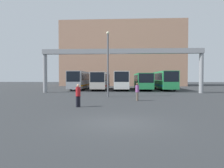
# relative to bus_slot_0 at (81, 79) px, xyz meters

# --- Properties ---
(ground_plane) EXTENTS (200.00, 200.00, 0.00)m
(ground_plane) POSITION_rel_bus_slot_0_xyz_m (7.81, -28.00, -1.93)
(ground_plane) COLOR #2D3033
(building_backdrop) EXTENTS (34.22, 12.00, 17.78)m
(building_backdrop) POSITION_rel_bus_slot_0_xyz_m (7.81, 21.61, 6.97)
(building_backdrop) COLOR tan
(building_backdrop) RESTS_ON ground
(overhead_gantry) EXTENTS (23.40, 0.80, 6.40)m
(overhead_gantry) POSITION_rel_bus_slot_0_xyz_m (7.81, -8.28, 3.36)
(overhead_gantry) COLOR gray
(overhead_gantry) RESTS_ON ground
(bus_slot_0) EXTENTS (2.43, 11.52, 3.35)m
(bus_slot_0) POSITION_rel_bus_slot_0_xyz_m (0.00, 0.00, 0.00)
(bus_slot_0) COLOR #999EA5
(bus_slot_0) RESTS_ON ground
(bus_slot_1) EXTENTS (2.54, 11.13, 3.20)m
(bus_slot_1) POSITION_rel_bus_slot_0_xyz_m (3.90, -0.20, -0.08)
(bus_slot_1) COLOR beige
(bus_slot_1) RESTS_ON ground
(bus_slot_2) EXTENTS (2.53, 11.23, 3.30)m
(bus_slot_2) POSITION_rel_bus_slot_0_xyz_m (7.81, -0.15, -0.03)
(bus_slot_2) COLOR silver
(bus_slot_2) RESTS_ON ground
(bus_slot_3) EXTENTS (2.59, 12.23, 3.00)m
(bus_slot_3) POSITION_rel_bus_slot_0_xyz_m (11.71, 0.35, -0.19)
(bus_slot_3) COLOR #268C4C
(bus_slot_3) RESTS_ON ground
(bus_slot_4) EXTENTS (2.58, 11.05, 3.35)m
(bus_slot_4) POSITION_rel_bus_slot_0_xyz_m (15.62, -0.24, -0.00)
(bus_slot_4) COLOR #268C4C
(bus_slot_4) RESTS_ON ground
(pedestrian_mid_left) EXTENTS (0.36, 0.36, 1.71)m
(pedestrian_mid_left) POSITION_rel_bus_slot_0_xyz_m (9.40, -18.45, -1.02)
(pedestrian_mid_left) COLOR brown
(pedestrian_mid_left) RESTS_ON ground
(pedestrian_near_right) EXTENTS (0.35, 0.35, 1.71)m
(pedestrian_near_right) POSITION_rel_bus_slot_0_xyz_m (4.70, -22.86, -1.02)
(pedestrian_near_right) COLOR black
(pedestrian_near_right) RESTS_ON ground
(lamp_post) EXTENTS (0.36, 0.36, 7.45)m
(lamp_post) POSITION_rel_bus_slot_0_xyz_m (6.31, -14.77, 2.15)
(lamp_post) COLOR #595B60
(lamp_post) RESTS_ON ground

